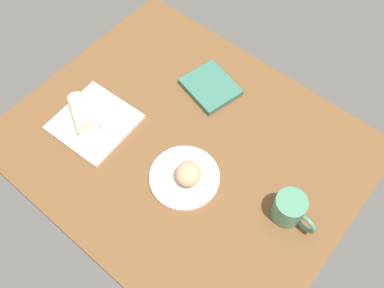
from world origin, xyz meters
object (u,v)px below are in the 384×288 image
Objects in this scene: sauce_cup at (108,123)px; book_stack at (211,87)px; breakfast_wrap at (80,113)px; scone_pastry at (188,174)px; square_plate at (95,122)px; coffee_mug at (290,209)px; round_plate at (184,177)px.

sauce_cup reaches higher than book_stack.
sauce_cup is at bearing -39.25° from breakfast_wrap.
square_plate is (-37.37, -4.09, -3.53)cm from scone_pastry.
scone_pastry is 36.26cm from book_stack.
coffee_mug reaches higher than scone_pastry.
coffee_mug is (71.17, 15.66, 0.41)cm from breakfast_wrap.
round_plate is at bearing 5.92° from square_plate.
coffee_mug is at bearing -25.41° from book_stack.
scone_pastry is 1.58× the size of sauce_cup.
square_plate is 5.67cm from breakfast_wrap.
sauce_cup is 63.33cm from coffee_mug.
scone_pastry is (1.22, 0.34, 3.63)cm from round_plate.
coffee_mug is at bearing -48.55° from breakfast_wrap.
coffee_mug reaches higher than breakfast_wrap.
square_plate is at bearing -173.76° from scone_pastry.
sauce_cup is at bearing 21.71° from square_plate.
book_stack is at bearing 65.32° from sauce_cup.
sauce_cup is at bearing -114.68° from book_stack.
breakfast_wrap reaches higher than round_plate.
square_plate is at bearing -158.29° from sauce_cup.
scone_pastry is 37.76cm from square_plate.
sauce_cup is at bearing -176.78° from round_plate.
coffee_mug is at bearing 18.40° from round_plate.
book_stack is at bearing 60.19° from square_plate.
scone_pastry is at bearing -62.52° from book_stack.
round_plate is 32.95cm from coffee_mug.
round_plate is at bearing -164.62° from scone_pastry.
sauce_cup reaches higher than round_plate.
scone_pastry is at bearing 6.24° from square_plate.
book_stack is at bearing 154.59° from coffee_mug.
square_plate is at bearing -39.25° from breakfast_wrap.
sauce_cup is 9.84cm from breakfast_wrap.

